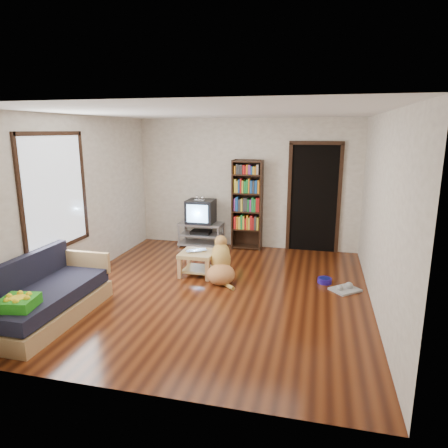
% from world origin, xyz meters
% --- Properties ---
extents(ground, '(5.00, 5.00, 0.00)m').
position_xyz_m(ground, '(0.00, 0.00, 0.00)').
color(ground, '#5D280F').
rests_on(ground, ground).
extents(ceiling, '(5.00, 5.00, 0.00)m').
position_xyz_m(ceiling, '(0.00, 0.00, 2.60)').
color(ceiling, white).
rests_on(ceiling, ground).
extents(wall_back, '(4.50, 0.00, 4.50)m').
position_xyz_m(wall_back, '(0.00, 2.50, 1.30)').
color(wall_back, silver).
rests_on(wall_back, ground).
extents(wall_front, '(4.50, 0.00, 4.50)m').
position_xyz_m(wall_front, '(0.00, -2.50, 1.30)').
color(wall_front, silver).
rests_on(wall_front, ground).
extents(wall_left, '(0.00, 5.00, 5.00)m').
position_xyz_m(wall_left, '(-2.25, 0.00, 1.30)').
color(wall_left, silver).
rests_on(wall_left, ground).
extents(wall_right, '(0.00, 5.00, 5.00)m').
position_xyz_m(wall_right, '(2.25, 0.00, 1.30)').
color(wall_right, silver).
rests_on(wall_right, ground).
extents(green_cushion, '(0.43, 0.43, 0.12)m').
position_xyz_m(green_cushion, '(-1.75, -1.96, 0.48)').
color(green_cushion, '#2B9A1C').
rests_on(green_cushion, sofa).
extents(laptop, '(0.41, 0.38, 0.03)m').
position_xyz_m(laptop, '(-0.46, 0.57, 0.41)').
color(laptop, '#B6B6BA').
rests_on(laptop, coffee_table).
extents(dog_bowl, '(0.22, 0.22, 0.08)m').
position_xyz_m(dog_bowl, '(1.61, 0.72, 0.04)').
color(dog_bowl, navy).
rests_on(dog_bowl, ground).
extents(grey_rag, '(0.51, 0.50, 0.03)m').
position_xyz_m(grey_rag, '(1.91, 0.47, 0.01)').
color(grey_rag, '#979797').
rests_on(grey_rag, ground).
extents(window, '(0.03, 1.46, 1.70)m').
position_xyz_m(window, '(-2.23, -0.50, 1.50)').
color(window, white).
rests_on(window, wall_left).
extents(doorway, '(1.03, 0.05, 2.19)m').
position_xyz_m(doorway, '(1.35, 2.48, 1.12)').
color(doorway, black).
rests_on(doorway, wall_back).
extents(tv_stand, '(0.90, 0.45, 0.50)m').
position_xyz_m(tv_stand, '(-0.90, 2.25, 0.27)').
color(tv_stand, '#99999E').
rests_on(tv_stand, ground).
extents(crt_tv, '(0.55, 0.52, 0.58)m').
position_xyz_m(crt_tv, '(-0.90, 2.27, 0.74)').
color(crt_tv, black).
rests_on(crt_tv, tv_stand).
extents(bookshelf, '(0.60, 0.30, 1.80)m').
position_xyz_m(bookshelf, '(0.05, 2.34, 1.00)').
color(bookshelf, black).
rests_on(bookshelf, ground).
extents(sofa, '(0.80, 1.80, 0.80)m').
position_xyz_m(sofa, '(-1.87, -1.38, 0.26)').
color(sofa, tan).
rests_on(sofa, ground).
extents(coffee_table, '(0.55, 0.55, 0.40)m').
position_xyz_m(coffee_table, '(-0.46, 0.60, 0.28)').
color(coffee_table, tan).
rests_on(coffee_table, ground).
extents(dog, '(0.56, 0.81, 0.72)m').
position_xyz_m(dog, '(-0.02, 0.47, 0.26)').
color(dog, '#DA9154').
rests_on(dog, ground).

